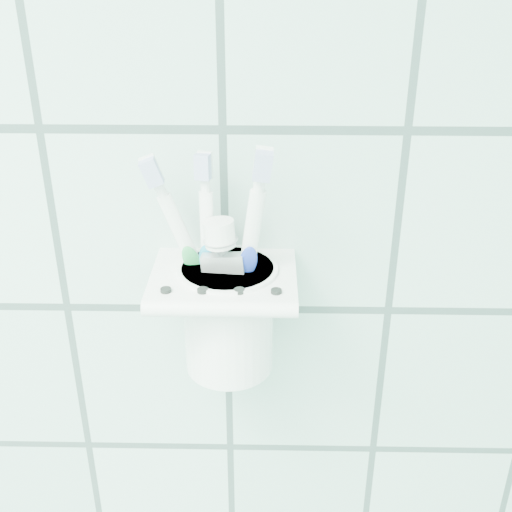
{
  "coord_description": "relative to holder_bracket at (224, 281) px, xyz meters",
  "views": [
    {
      "loc": [
        0.69,
        0.65,
        1.59
      ],
      "look_at": [
        0.68,
        1.1,
        1.36
      ],
      "focal_mm": 45.0,
      "sensor_mm": 36.0,
      "label": 1
    }
  ],
  "objects": [
    {
      "name": "holder_bracket",
      "position": [
        0.0,
        0.0,
        0.0
      ],
      "size": [
        0.13,
        0.11,
        0.04
      ],
      "color": "white",
      "rests_on": "wall_back"
    },
    {
      "name": "toothpaste_tube",
      "position": [
        0.01,
        -0.01,
        -0.0
      ],
      "size": [
        0.05,
        0.04,
        0.15
      ],
      "rotation": [
        -0.03,
        -0.09,
        -0.1
      ],
      "color": "silver",
      "rests_on": "cup"
    },
    {
      "name": "toothbrush_orange",
      "position": [
        0.01,
        0.02,
        0.02
      ],
      "size": [
        0.04,
        0.04,
        0.22
      ],
      "rotation": [
        0.14,
        0.13,
        0.04
      ],
      "color": "white",
      "rests_on": "cup"
    },
    {
      "name": "toothbrush_blue",
      "position": [
        -0.01,
        0.01,
        0.01
      ],
      "size": [
        0.02,
        0.03,
        0.2
      ],
      "rotation": [
        -0.06,
        -0.02,
        -0.23
      ],
      "color": "white",
      "rests_on": "cup"
    },
    {
      "name": "cup",
      "position": [
        0.0,
        0.0,
        -0.04
      ],
      "size": [
        0.09,
        0.09,
        0.11
      ],
      "color": "white",
      "rests_on": "holder_bracket"
    },
    {
      "name": "toothbrush_pink",
      "position": [
        0.0,
        0.02,
        0.02
      ],
      "size": [
        0.07,
        0.03,
        0.21
      ],
      "rotation": [
        0.03,
        -0.33,
        0.11
      ],
      "color": "white",
      "rests_on": "cup"
    }
  ]
}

